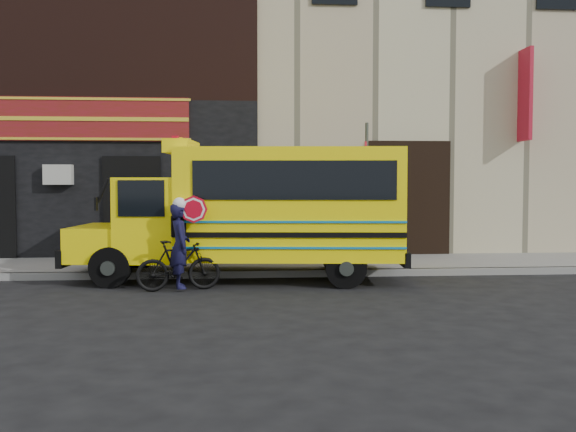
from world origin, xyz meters
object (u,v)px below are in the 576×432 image
(school_bus, at_px, (258,209))
(bicycle, at_px, (179,266))
(cyclist, at_px, (180,248))
(sign_pole, at_px, (366,191))

(school_bus, relative_size, bicycle, 4.42)
(school_bus, xyz_separation_m, bicycle, (-1.54, -1.15, -1.03))
(bicycle, bearing_deg, cyclist, -71.84)
(bicycle, height_order, cyclist, cyclist)
(school_bus, bearing_deg, cyclist, -143.26)
(cyclist, bearing_deg, bicycle, 108.94)
(bicycle, xyz_separation_m, cyclist, (0.03, 0.02, 0.33))
(bicycle, bearing_deg, school_bus, -65.86)
(school_bus, bearing_deg, bicycle, -143.36)
(sign_pole, bearing_deg, cyclist, -153.72)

